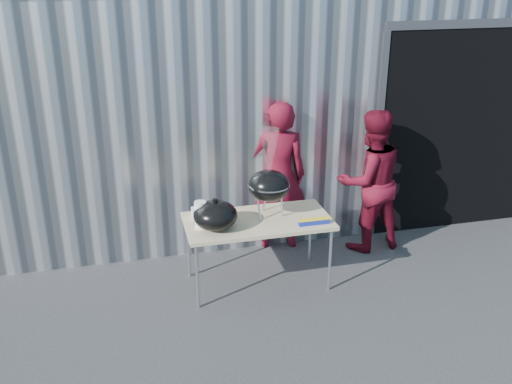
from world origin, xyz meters
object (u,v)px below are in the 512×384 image
object	(u,v)px
folding_table	(258,223)
person_cook	(278,176)
person_bystander	(370,181)
kettle_grill	(269,178)

from	to	relation	value
folding_table	person_cook	bearing A→B (deg)	60.91
person_cook	person_bystander	xyz separation A→B (m)	(1.02, -0.29, -0.05)
folding_table	kettle_grill	distance (m)	0.48
folding_table	kettle_grill	size ratio (longest dim) A/B	1.61
folding_table	person_cook	world-z (taller)	person_cook
kettle_grill	person_cook	distance (m)	0.85
kettle_grill	person_bystander	world-z (taller)	person_bystander
person_bystander	folding_table	bearing A→B (deg)	14.05
kettle_grill	person_bystander	size ratio (longest dim) A/B	0.55
kettle_grill	person_cook	xyz separation A→B (m)	(0.32, 0.74, -0.28)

